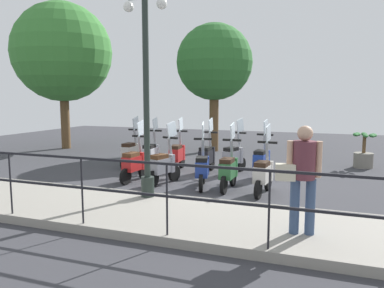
# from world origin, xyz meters

# --- Properties ---
(ground_plane) EXTENTS (28.00, 28.00, 0.00)m
(ground_plane) POSITION_xyz_m (0.00, 0.00, 0.00)
(ground_plane) COLOR #38383D
(promenade_walkway) EXTENTS (2.20, 20.00, 0.15)m
(promenade_walkway) POSITION_xyz_m (-3.15, 0.00, 0.07)
(promenade_walkway) COLOR gray
(promenade_walkway) RESTS_ON ground_plane
(fence_railing) EXTENTS (0.04, 16.03, 1.07)m
(fence_railing) POSITION_xyz_m (-4.20, 0.00, 0.90)
(fence_railing) COLOR black
(fence_railing) RESTS_ON promenade_walkway
(lamp_post_near) EXTENTS (0.26, 0.90, 4.22)m
(lamp_post_near) POSITION_xyz_m (-2.40, 0.50, 2.02)
(lamp_post_near) COLOR #232D28
(lamp_post_near) RESTS_ON promenade_walkway
(pedestrian_with_bag) EXTENTS (0.37, 0.64, 1.59)m
(pedestrian_with_bag) POSITION_xyz_m (-3.48, -2.54, 1.08)
(pedestrian_with_bag) COLOR #384C70
(pedestrian_with_bag) RESTS_ON promenade_walkway
(tree_large) EXTENTS (3.96, 3.96, 5.89)m
(tree_large) POSITION_xyz_m (3.70, 7.36, 3.90)
(tree_large) COLOR brown
(tree_large) RESTS_ON ground_plane
(tree_distant) EXTENTS (2.94, 2.94, 4.93)m
(tree_distant) POSITION_xyz_m (5.08, 1.37, 3.43)
(tree_distant) COLOR brown
(tree_distant) RESTS_ON ground_plane
(potted_palm) EXTENTS (1.06, 0.66, 1.05)m
(potted_palm) POSITION_xyz_m (3.29, -3.90, 0.45)
(potted_palm) COLOR slate
(potted_palm) RESTS_ON ground_plane
(scooter_near_0) EXTENTS (1.23, 0.44, 1.54)m
(scooter_near_0) POSITION_xyz_m (-0.90, -1.57, 0.48)
(scooter_near_0) COLOR black
(scooter_near_0) RESTS_ON ground_plane
(scooter_near_1) EXTENTS (1.23, 0.44, 1.54)m
(scooter_near_1) POSITION_xyz_m (-0.75, -0.75, 0.48)
(scooter_near_1) COLOR black
(scooter_near_1) RESTS_ON ground_plane
(scooter_near_2) EXTENTS (1.21, 0.52, 1.54)m
(scooter_near_2) POSITION_xyz_m (-0.77, -0.11, 0.48)
(scooter_near_2) COLOR black
(scooter_near_2) RESTS_ON ground_plane
(scooter_near_3) EXTENTS (1.20, 0.53, 1.54)m
(scooter_near_3) POSITION_xyz_m (-0.77, 0.89, 0.48)
(scooter_near_3) COLOR black
(scooter_near_3) RESTS_ON ground_plane
(scooter_near_4) EXTENTS (1.23, 0.44, 1.54)m
(scooter_near_4) POSITION_xyz_m (-0.73, 1.71, 0.48)
(scooter_near_4) COLOR black
(scooter_near_4) RESTS_ON ground_plane
(scooter_far_0) EXTENTS (1.23, 0.44, 1.54)m
(scooter_far_0) POSITION_xyz_m (0.78, -1.25, 0.48)
(scooter_far_0) COLOR black
(scooter_far_0) RESTS_ON ground_plane
(scooter_far_1) EXTENTS (1.20, 0.55, 1.54)m
(scooter_far_1) POSITION_xyz_m (1.06, -0.42, 0.48)
(scooter_far_1) COLOR black
(scooter_far_1) RESTS_ON ground_plane
(scooter_far_2) EXTENTS (1.23, 0.44, 1.54)m
(scooter_far_2) POSITION_xyz_m (0.89, 0.30, 0.48)
(scooter_far_2) COLOR black
(scooter_far_2) RESTS_ON ground_plane
(scooter_far_3) EXTENTS (1.23, 0.44, 1.54)m
(scooter_far_3) POSITION_xyz_m (0.94, 1.22, 0.48)
(scooter_far_3) COLOR black
(scooter_far_3) RESTS_ON ground_plane
(scooter_far_4) EXTENTS (1.23, 0.44, 1.54)m
(scooter_far_4) POSITION_xyz_m (0.82, 2.00, 0.48)
(scooter_far_4) COLOR black
(scooter_far_4) RESTS_ON ground_plane
(scooter_far_5) EXTENTS (1.23, 0.44, 1.54)m
(scooter_far_5) POSITION_xyz_m (0.90, 2.72, 0.48)
(scooter_far_5) COLOR black
(scooter_far_5) RESTS_ON ground_plane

